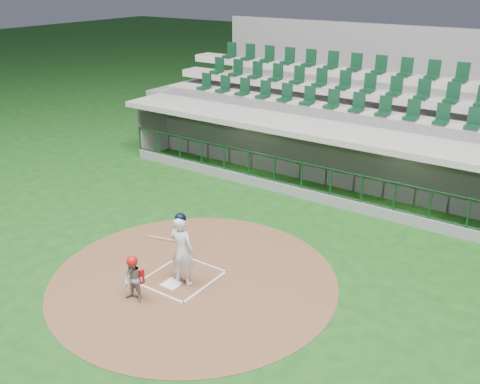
% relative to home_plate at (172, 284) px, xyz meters
% --- Properties ---
extents(ground, '(120.00, 120.00, 0.00)m').
position_rel_home_plate_xyz_m(ground, '(0.00, 0.70, -0.02)').
color(ground, '#144413').
rests_on(ground, ground).
extents(dirt_circle, '(7.20, 7.20, 0.01)m').
position_rel_home_plate_xyz_m(dirt_circle, '(0.30, 0.50, -0.02)').
color(dirt_circle, brown).
rests_on(dirt_circle, ground).
extents(home_plate, '(0.43, 0.43, 0.02)m').
position_rel_home_plate_xyz_m(home_plate, '(0.00, 0.00, 0.00)').
color(home_plate, white).
rests_on(home_plate, dirt_circle).
extents(batter_box_chalk, '(1.55, 1.80, 0.01)m').
position_rel_home_plate_xyz_m(batter_box_chalk, '(0.00, 0.40, -0.00)').
color(batter_box_chalk, white).
rests_on(batter_box_chalk, ground).
extents(dugout_structure, '(16.40, 3.70, 3.00)m').
position_rel_home_plate_xyz_m(dugout_structure, '(0.19, 8.54, 0.93)').
color(dugout_structure, slate).
rests_on(dugout_structure, ground).
extents(seating_deck, '(17.00, 6.72, 5.15)m').
position_rel_home_plate_xyz_m(seating_deck, '(0.00, 11.61, 1.40)').
color(seating_deck, slate).
rests_on(seating_deck, ground).
extents(batter, '(0.88, 0.88, 1.90)m').
position_rel_home_plate_xyz_m(batter, '(0.19, 0.22, 0.94)').
color(batter, white).
rests_on(batter, dirt_circle).
extents(catcher, '(0.57, 0.47, 1.18)m').
position_rel_home_plate_xyz_m(catcher, '(-0.25, -0.99, 0.57)').
color(catcher, gray).
rests_on(catcher, dirt_circle).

